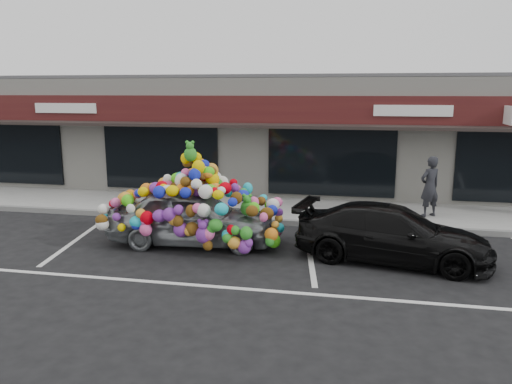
# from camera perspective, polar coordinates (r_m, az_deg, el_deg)

# --- Properties ---
(ground) EXTENTS (90.00, 90.00, 0.00)m
(ground) POSITION_cam_1_polar(r_m,az_deg,el_deg) (12.36, -7.07, -6.32)
(ground) COLOR black
(ground) RESTS_ON ground
(shop_building) EXTENTS (24.00, 7.20, 4.31)m
(shop_building) POSITION_cam_1_polar(r_m,az_deg,el_deg) (20.02, 0.39, 6.92)
(shop_building) COLOR silver
(shop_building) RESTS_ON ground
(sidewalk) EXTENTS (26.00, 3.00, 0.15)m
(sidewalk) POSITION_cam_1_polar(r_m,az_deg,el_deg) (16.05, -2.62, -1.80)
(sidewalk) COLOR gray
(sidewalk) RESTS_ON ground
(kerb) EXTENTS (26.00, 0.18, 0.16)m
(kerb) POSITION_cam_1_polar(r_m,az_deg,el_deg) (14.64, -4.02, -3.12)
(kerb) COLOR slate
(kerb) RESTS_ON ground
(parking_stripe_left) EXTENTS (0.73, 4.37, 0.01)m
(parking_stripe_left) POSITION_cam_1_polar(r_m,az_deg,el_deg) (13.84, -19.54, -4.95)
(parking_stripe_left) COLOR silver
(parking_stripe_left) RESTS_ON ground
(parking_stripe_mid) EXTENTS (0.73, 4.37, 0.01)m
(parking_stripe_mid) POSITION_cam_1_polar(r_m,az_deg,el_deg) (12.00, 6.13, -6.83)
(parking_stripe_mid) COLOR silver
(parking_stripe_mid) RESTS_ON ground
(lane_line) EXTENTS (14.00, 0.12, 0.01)m
(lane_line) POSITION_cam_1_polar(r_m,az_deg,el_deg) (9.78, 0.01, -11.12)
(lane_line) COLOR silver
(lane_line) RESTS_ON ground
(toy_car) EXTENTS (2.98, 4.51, 2.55)m
(toy_car) POSITION_cam_1_polar(r_m,az_deg,el_deg) (12.44, -7.28, -2.08)
(toy_car) COLOR #909599
(toy_car) RESTS_ON ground
(black_sedan) EXTENTS (2.53, 4.56, 1.25)m
(black_sedan) POSITION_cam_1_polar(r_m,az_deg,el_deg) (11.60, 15.29, -4.63)
(black_sedan) COLOR black
(black_sedan) RESTS_ON ground
(pedestrian_a) EXTENTS (0.77, 0.71, 1.77)m
(pedestrian_a) POSITION_cam_1_polar(r_m,az_deg,el_deg) (15.32, 19.25, 0.59)
(pedestrian_a) COLOR black
(pedestrian_a) RESTS_ON sidewalk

